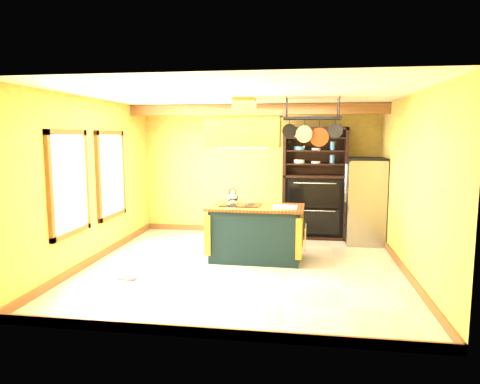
% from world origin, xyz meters
% --- Properties ---
extents(floor, '(5.00, 5.00, 0.00)m').
position_xyz_m(floor, '(0.00, 0.00, 0.00)').
color(floor, beige).
rests_on(floor, ground).
extents(ceiling, '(5.00, 5.00, 0.00)m').
position_xyz_m(ceiling, '(0.00, 0.00, 2.70)').
color(ceiling, white).
rests_on(ceiling, wall_back).
extents(wall_back, '(5.00, 0.02, 2.70)m').
position_xyz_m(wall_back, '(0.00, 2.50, 1.35)').
color(wall_back, '#E1C652').
rests_on(wall_back, floor).
extents(wall_front, '(5.00, 0.02, 2.70)m').
position_xyz_m(wall_front, '(0.00, -2.50, 1.35)').
color(wall_front, '#E1C652').
rests_on(wall_front, floor).
extents(wall_left, '(0.02, 5.00, 2.70)m').
position_xyz_m(wall_left, '(-2.50, 0.00, 1.35)').
color(wall_left, '#E1C652').
rests_on(wall_left, floor).
extents(wall_right, '(0.02, 5.00, 2.70)m').
position_xyz_m(wall_right, '(2.50, 0.00, 1.35)').
color(wall_right, '#E1C652').
rests_on(wall_right, floor).
extents(ceiling_beam, '(5.00, 0.15, 0.20)m').
position_xyz_m(ceiling_beam, '(0.00, 1.70, 2.59)').
color(ceiling_beam, brown).
rests_on(ceiling_beam, ceiling).
extents(window_near, '(0.06, 1.06, 1.56)m').
position_xyz_m(window_near, '(-2.47, -0.80, 1.40)').
color(window_near, brown).
rests_on(window_near, wall_left).
extents(window_far, '(0.06, 1.06, 1.56)m').
position_xyz_m(window_far, '(-2.47, 0.60, 1.40)').
color(window_far, brown).
rests_on(window_far, wall_left).
extents(kitchen_island, '(1.62, 0.93, 1.11)m').
position_xyz_m(kitchen_island, '(0.15, 0.43, 0.47)').
color(kitchen_island, black).
rests_on(kitchen_island, floor).
extents(range_hood, '(1.26, 0.71, 0.80)m').
position_xyz_m(range_hood, '(-0.04, 0.43, 2.22)').
color(range_hood, '#B7762D').
rests_on(range_hood, ceiling).
extents(pot_rack, '(0.96, 0.45, 0.79)m').
position_xyz_m(pot_rack, '(1.06, 0.43, 2.28)').
color(pot_rack, black).
rests_on(pot_rack, ceiling).
extents(refrigerator, '(0.71, 0.83, 1.63)m').
position_xyz_m(refrigerator, '(2.13, 1.90, 0.79)').
color(refrigerator, gray).
rests_on(refrigerator, floor).
extents(hutch, '(1.28, 0.58, 2.26)m').
position_xyz_m(hutch, '(1.16, 2.25, 0.88)').
color(hutch, black).
rests_on(hutch, floor).
extents(floor_register, '(0.28, 0.13, 0.01)m').
position_xyz_m(floor_register, '(-1.60, -0.86, 0.01)').
color(floor_register, black).
rests_on(floor_register, floor).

